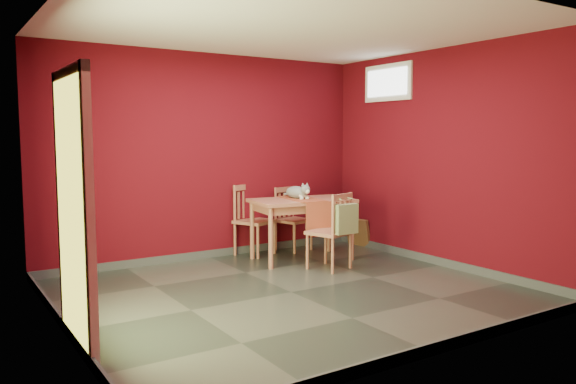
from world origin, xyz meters
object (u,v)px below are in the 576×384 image
cat (297,190)px  tote_bag (346,219)px  picture_frame (358,232)px  chair_far_left (252,219)px  dining_table (302,207)px  chair_far_right (291,218)px  chair_near (332,230)px

cat → tote_bag: bearing=-69.8°
tote_bag → picture_frame: 1.72m
chair_far_left → tote_bag: size_ratio=2.27×
chair_far_left → picture_frame: (1.61, -0.33, -0.29)m
chair_far_left → dining_table: bearing=-59.0°
picture_frame → chair_far_left: bearing=168.4°
chair_far_right → cat: bearing=-116.2°
dining_table → picture_frame: 1.35m
chair_far_left → cat: bearing=-56.8°
dining_table → chair_near: bearing=-89.7°
chair_near → tote_bag: 0.28m
chair_far_left → chair_near: bearing=-73.2°
chair_near → picture_frame: 1.58m
cat → picture_frame: cat is taller
cat → chair_far_right: bearing=79.9°
dining_table → chair_far_right: (0.23, 0.61, -0.24)m
cat → dining_table: bearing=-59.7°
chair_far_left → tote_bag: 1.58m
chair_far_left → cat: (0.36, -0.56, 0.43)m
cat → chair_far_left: bearing=139.3°
dining_table → chair_near: (0.00, -0.65, -0.22)m
dining_table → picture_frame: size_ratio=3.22×
tote_bag → cat: cat is taller
picture_frame → cat: bearing=-169.7°
chair_far_right → tote_bag: size_ratio=2.12×
chair_far_right → cat: 0.74m
chair_near → tote_bag: chair_near is taller
dining_table → cat: size_ratio=3.01×
dining_table → chair_far_right: size_ratio=1.53×
chair_near → cat: bearing=92.0°
chair_near → chair_far_right: bearing=79.6°
dining_table → picture_frame: dining_table is taller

